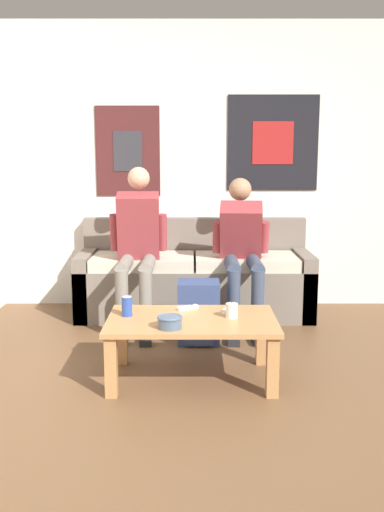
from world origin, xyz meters
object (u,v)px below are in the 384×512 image
at_px(ceramic_bowl, 168,321).
at_px(game_controller_near_left, 186,308).
at_px(coffee_table, 190,329).
at_px(couch, 193,281).
at_px(person_seated_adult, 136,241).
at_px(backpack, 197,314).
at_px(drink_can_blue, 125,306).
at_px(person_seated_teen, 240,245).
at_px(pillar_candle, 230,311).
at_px(game_controller_near_right, 226,309).

relative_size(ceramic_bowl, game_controller_near_left, 1.05).
bearing_deg(ceramic_bowl, coffee_table, 56.94).
distance_m(couch, person_seated_adult, 0.71).
bearing_deg(coffee_table, game_controller_near_left, 97.62).
distance_m(couch, backpack, 0.79).
xyz_separation_m(backpack, drink_can_blue, (-0.46, -0.65, 0.23)).
distance_m(couch, person_seated_teen, 0.63).
bearing_deg(drink_can_blue, couch, 73.31).
bearing_deg(couch, pillar_candle, -81.43).
xyz_separation_m(couch, person_seated_teen, (0.38, -0.34, 0.37)).
height_order(couch, drink_can_blue, couch).
height_order(coffee_table, ceramic_bowl, ceramic_bowl).
bearing_deg(game_controller_near_left, game_controller_near_right, -9.07).
bearing_deg(drink_can_blue, backpack, 54.96).
relative_size(couch, person_seated_adult, 1.56).
height_order(backpack, pillar_candle, pillar_candle).
bearing_deg(pillar_candle, drink_can_blue, 176.29).
bearing_deg(coffee_table, backpack, 85.95).
relative_size(backpack, ceramic_bowl, 3.11).
height_order(ceramic_bowl, drink_can_blue, drink_can_blue).
bearing_deg(ceramic_bowl, pillar_candle, 29.44).
height_order(coffee_table, game_controller_near_left, game_controller_near_left).
height_order(person_seated_adult, pillar_candle, person_seated_adult).
xyz_separation_m(coffee_table, ceramic_bowl, (-0.13, -0.20, 0.11)).
bearing_deg(backpack, pillar_candle, -74.10).
height_order(ceramic_bowl, pillar_candle, pillar_candle).
relative_size(person_seated_adult, ceramic_bowl, 8.61).
bearing_deg(backpack, coffee_table, -94.05).
relative_size(person_seated_teen, ceramic_bowl, 7.99).
bearing_deg(backpack, person_seated_adult, 139.04).
xyz_separation_m(pillar_candle, game_controller_near_right, (-0.01, 0.15, -0.03)).
bearing_deg(person_seated_adult, backpack, -40.96).
distance_m(ceramic_bowl, game_controller_near_right, 0.51).
bearing_deg(coffee_table, ceramic_bowl, -123.06).
xyz_separation_m(coffee_table, game_controller_near_right, (0.23, 0.16, 0.08)).
xyz_separation_m(couch, coffee_table, (-0.02, -1.50, 0.03)).
xyz_separation_m(coffee_table, person_seated_teen, (0.41, 1.16, 0.34)).
bearing_deg(game_controller_near_right, coffee_table, -145.05).
bearing_deg(backpack, game_controller_near_left, -98.76).
bearing_deg(person_seated_teen, person_seated_adult, -178.33).
distance_m(couch, game_controller_near_right, 1.35).
height_order(person_seated_adult, game_controller_near_left, person_seated_adult).
relative_size(coffee_table, pillar_candle, 10.20).
height_order(person_seated_teen, game_controller_near_right, person_seated_teen).
distance_m(person_seated_adult, drink_can_blue, 1.10).
bearing_deg(game_controller_near_right, drink_can_blue, -170.59).
height_order(person_seated_adult, person_seated_teen, person_seated_adult).
distance_m(person_seated_teen, game_controller_near_left, 1.08).
height_order(person_seated_teen, pillar_candle, person_seated_teen).
relative_size(couch, drink_can_blue, 16.20).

